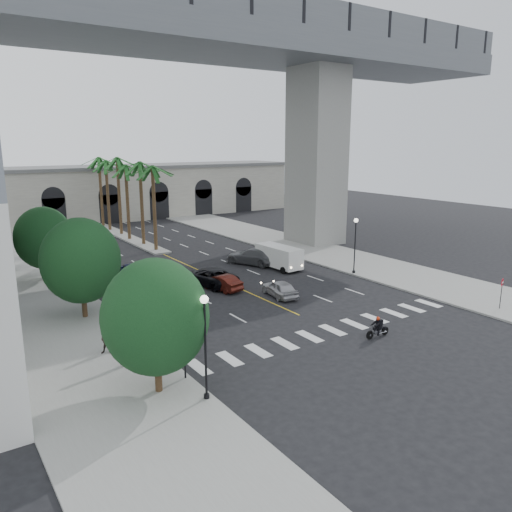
{
  "coord_description": "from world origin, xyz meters",
  "views": [
    {
      "loc": [
        -21.7,
        -24.5,
        12.26
      ],
      "look_at": [
        -1.09,
        6.0,
        3.77
      ],
      "focal_mm": 35.0,
      "sensor_mm": 36.0,
      "label": 1
    }
  ],
  "objects_px": {
    "motorcycle_rider": "(378,328)",
    "do_not_enter_sign": "(502,287)",
    "car_e": "(131,270)",
    "pedestrian_b": "(107,340)",
    "cargo_van": "(279,256)",
    "car_d": "(253,256)",
    "car_c": "(209,276)",
    "car_a": "(280,288)",
    "lamp_post_left_near": "(205,339)",
    "lamp_post_right": "(355,241)",
    "traffic_signal_far": "(153,314)",
    "car_b": "(221,282)",
    "traffic_signal_near": "(184,336)",
    "pedestrian_a": "(128,351)",
    "lamp_post_left_far": "(81,256)"
  },
  "relations": [
    {
      "from": "car_a",
      "to": "car_c",
      "type": "bearing_deg",
      "value": -54.95
    },
    {
      "from": "motorcycle_rider",
      "to": "car_b",
      "type": "relative_size",
      "value": 0.47
    },
    {
      "from": "pedestrian_b",
      "to": "lamp_post_left_far",
      "type": "bearing_deg",
      "value": 108.96
    },
    {
      "from": "lamp_post_right",
      "to": "pedestrian_b",
      "type": "distance_m",
      "value": 25.69
    },
    {
      "from": "traffic_signal_far",
      "to": "cargo_van",
      "type": "height_order",
      "value": "traffic_signal_far"
    },
    {
      "from": "traffic_signal_near",
      "to": "cargo_van",
      "type": "bearing_deg",
      "value": 41.77
    },
    {
      "from": "lamp_post_left_near",
      "to": "cargo_van",
      "type": "height_order",
      "value": "lamp_post_left_near"
    },
    {
      "from": "traffic_signal_near",
      "to": "traffic_signal_far",
      "type": "height_order",
      "value": "same"
    },
    {
      "from": "motorcycle_rider",
      "to": "car_c",
      "type": "relative_size",
      "value": 0.35
    },
    {
      "from": "lamp_post_right",
      "to": "car_a",
      "type": "xyz_separation_m",
      "value": [
        -9.9,
        -1.61,
        -2.54
      ]
    },
    {
      "from": "lamp_post_left_near",
      "to": "pedestrian_b",
      "type": "xyz_separation_m",
      "value": [
        -2.27,
        7.85,
        -2.25
      ]
    },
    {
      "from": "motorcycle_rider",
      "to": "cargo_van",
      "type": "bearing_deg",
      "value": 74.77
    },
    {
      "from": "motorcycle_rider",
      "to": "do_not_enter_sign",
      "type": "distance_m",
      "value": 11.53
    },
    {
      "from": "motorcycle_rider",
      "to": "lamp_post_right",
      "type": "bearing_deg",
      "value": 52.07
    },
    {
      "from": "car_d",
      "to": "pedestrian_a",
      "type": "height_order",
      "value": "pedestrian_a"
    },
    {
      "from": "lamp_post_right",
      "to": "cargo_van",
      "type": "height_order",
      "value": "lamp_post_right"
    },
    {
      "from": "car_c",
      "to": "car_d",
      "type": "height_order",
      "value": "car_d"
    },
    {
      "from": "lamp_post_left_near",
      "to": "traffic_signal_far",
      "type": "height_order",
      "value": "lamp_post_left_near"
    },
    {
      "from": "car_d",
      "to": "car_e",
      "type": "relative_size",
      "value": 1.39
    },
    {
      "from": "lamp_post_right",
      "to": "pedestrian_b",
      "type": "xyz_separation_m",
      "value": [
        -25.07,
        -5.15,
        -2.25
      ]
    },
    {
      "from": "lamp_post_right",
      "to": "car_a",
      "type": "bearing_deg",
      "value": -170.76
    },
    {
      "from": "traffic_signal_near",
      "to": "pedestrian_a",
      "type": "distance_m",
      "value": 4.07
    },
    {
      "from": "motorcycle_rider",
      "to": "pedestrian_a",
      "type": "distance_m",
      "value": 15.56
    },
    {
      "from": "lamp_post_left_far",
      "to": "lamp_post_right",
      "type": "height_order",
      "value": "same"
    },
    {
      "from": "lamp_post_right",
      "to": "pedestrian_b",
      "type": "bearing_deg",
      "value": -168.4
    },
    {
      "from": "lamp_post_right",
      "to": "car_c",
      "type": "distance_m",
      "value": 13.97
    },
    {
      "from": "motorcycle_rider",
      "to": "car_c",
      "type": "bearing_deg",
      "value": 102.29
    },
    {
      "from": "car_c",
      "to": "do_not_enter_sign",
      "type": "distance_m",
      "value": 23.18
    },
    {
      "from": "lamp_post_left_far",
      "to": "do_not_enter_sign",
      "type": "bearing_deg",
      "value": -41.37
    },
    {
      "from": "do_not_enter_sign",
      "to": "car_e",
      "type": "bearing_deg",
      "value": 111.55
    },
    {
      "from": "lamp_post_right",
      "to": "motorcycle_rider",
      "type": "height_order",
      "value": "lamp_post_right"
    },
    {
      "from": "lamp_post_left_far",
      "to": "car_b",
      "type": "relative_size",
      "value": 1.32
    },
    {
      "from": "car_b",
      "to": "pedestrian_b",
      "type": "bearing_deg",
      "value": 20.73
    },
    {
      "from": "motorcycle_rider",
      "to": "car_e",
      "type": "xyz_separation_m",
      "value": [
        -8.07,
        22.57,
        0.09
      ]
    },
    {
      "from": "lamp_post_right",
      "to": "do_not_enter_sign",
      "type": "distance_m",
      "value": 13.65
    },
    {
      "from": "car_e",
      "to": "lamp_post_right",
      "type": "bearing_deg",
      "value": 156.26
    },
    {
      "from": "car_b",
      "to": "pedestrian_a",
      "type": "height_order",
      "value": "pedestrian_a"
    },
    {
      "from": "car_a",
      "to": "do_not_enter_sign",
      "type": "bearing_deg",
      "value": 142.16
    },
    {
      "from": "cargo_van",
      "to": "car_d",
      "type": "bearing_deg",
      "value": 108.68
    },
    {
      "from": "lamp_post_right",
      "to": "pedestrian_a",
      "type": "relative_size",
      "value": 3.35
    },
    {
      "from": "motorcycle_rider",
      "to": "do_not_enter_sign",
      "type": "relative_size",
      "value": 0.78
    },
    {
      "from": "car_c",
      "to": "pedestrian_a",
      "type": "height_order",
      "value": "pedestrian_a"
    },
    {
      "from": "lamp_post_left_far",
      "to": "traffic_signal_near",
      "type": "bearing_deg",
      "value": -89.69
    },
    {
      "from": "motorcycle_rider",
      "to": "car_d",
      "type": "bearing_deg",
      "value": 79.94
    },
    {
      "from": "traffic_signal_far",
      "to": "motorcycle_rider",
      "type": "height_order",
      "value": "traffic_signal_far"
    },
    {
      "from": "cargo_van",
      "to": "pedestrian_a",
      "type": "xyz_separation_m",
      "value": [
        -20.06,
        -12.98,
        -0.3
      ]
    },
    {
      "from": "car_e",
      "to": "pedestrian_b",
      "type": "height_order",
      "value": "pedestrian_b"
    },
    {
      "from": "lamp_post_right",
      "to": "traffic_signal_near",
      "type": "bearing_deg",
      "value": -155.18
    },
    {
      "from": "car_c",
      "to": "do_not_enter_sign",
      "type": "bearing_deg",
      "value": 116.04
    },
    {
      "from": "lamp_post_right",
      "to": "car_e",
      "type": "bearing_deg",
      "value": 149.38
    }
  ]
}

